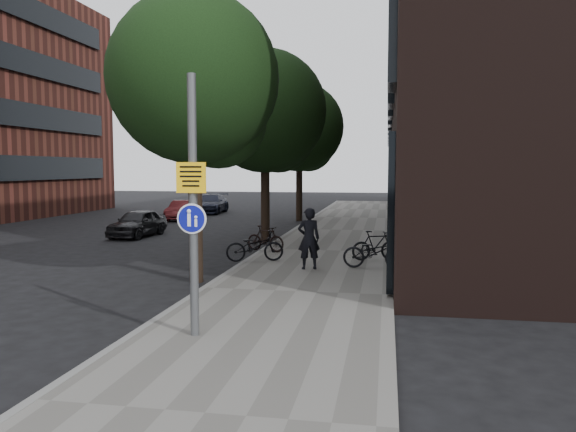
% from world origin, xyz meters
% --- Properties ---
extents(ground, '(120.00, 120.00, 0.00)m').
position_xyz_m(ground, '(0.00, 0.00, 0.00)').
color(ground, black).
rests_on(ground, ground).
extents(sidewalk, '(4.50, 60.00, 0.12)m').
position_xyz_m(sidewalk, '(0.25, 10.00, 0.06)').
color(sidewalk, slate).
rests_on(sidewalk, ground).
extents(curb_edge, '(0.15, 60.00, 0.13)m').
position_xyz_m(curb_edge, '(-2.00, 10.00, 0.07)').
color(curb_edge, slate).
rests_on(curb_edge, ground).
extents(building_right_dark_brick, '(12.00, 40.00, 18.00)m').
position_xyz_m(building_right_dark_brick, '(8.50, 22.00, 9.00)').
color(building_right_dark_brick, black).
rests_on(building_right_dark_brick, ground).
extents(street_tree_near, '(4.40, 4.40, 7.50)m').
position_xyz_m(street_tree_near, '(-2.53, 4.64, 5.11)').
color(street_tree_near, black).
rests_on(street_tree_near, ground).
extents(street_tree_mid, '(5.00, 5.00, 7.80)m').
position_xyz_m(street_tree_mid, '(-2.53, 13.14, 5.11)').
color(street_tree_mid, black).
rests_on(street_tree_mid, ground).
extents(street_tree_far, '(5.00, 5.00, 7.80)m').
position_xyz_m(street_tree_far, '(-2.53, 22.14, 5.11)').
color(street_tree_far, black).
rests_on(street_tree_far, ground).
extents(signpost, '(0.51, 0.15, 4.45)m').
position_xyz_m(signpost, '(-0.91, -0.40, 2.37)').
color(signpost, '#595B5E').
rests_on(signpost, sidewalk).
extents(pedestrian, '(0.74, 0.59, 1.76)m').
position_xyz_m(pedestrian, '(0.15, 6.25, 1.00)').
color(pedestrian, black).
rests_on(pedestrian, sidewalk).
extents(parked_bike_facade_near, '(1.84, 0.71, 0.95)m').
position_xyz_m(parked_bike_facade_near, '(2.00, 6.68, 0.60)').
color(parked_bike_facade_near, black).
rests_on(parked_bike_facade_near, sidewalk).
extents(parked_bike_facade_far, '(1.60, 0.95, 0.93)m').
position_xyz_m(parked_bike_facade_far, '(2.00, 8.16, 0.59)').
color(parked_bike_facade_far, black).
rests_on(parked_bike_facade_far, sidewalk).
extents(parked_bike_curb_near, '(1.88, 1.17, 0.93)m').
position_xyz_m(parked_bike_curb_near, '(-1.68, 7.27, 0.59)').
color(parked_bike_curb_near, black).
rests_on(parked_bike_curb_near, sidewalk).
extents(parked_bike_curb_far, '(1.54, 0.94, 0.90)m').
position_xyz_m(parked_bike_curb_far, '(-1.80, 9.36, 0.57)').
color(parked_bike_curb_far, black).
rests_on(parked_bike_curb_far, sidewalk).
extents(parked_car_near, '(1.61, 3.60, 1.20)m').
position_xyz_m(parked_car_near, '(-8.44, 13.47, 0.60)').
color(parked_car_near, black).
rests_on(parked_car_near, ground).
extents(parked_car_mid, '(1.40, 3.47, 1.12)m').
position_xyz_m(parked_car_mid, '(-9.40, 21.49, 0.56)').
color(parked_car_mid, '#57181B').
rests_on(parked_car_mid, ground).
extents(parked_car_far, '(2.10, 4.50, 1.27)m').
position_xyz_m(parked_car_far, '(-9.27, 26.40, 0.64)').
color(parked_car_far, black).
rests_on(parked_car_far, ground).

